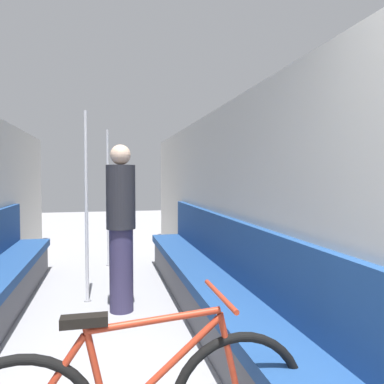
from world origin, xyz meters
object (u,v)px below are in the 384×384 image
Objects in this scene: grab_pole_near at (86,209)px; passenger_standing at (121,226)px; grab_pole_far at (108,200)px; bench_seat_row_right at (214,290)px.

passenger_standing is (0.36, -0.40, -0.14)m from grab_pole_near.
grab_pole_far is (0.24, 1.69, 0.00)m from grab_pole_near.
passenger_standing is (0.12, -2.09, -0.14)m from grab_pole_far.
grab_pole_far is (-0.97, 2.62, 0.72)m from bench_seat_row_right.
bench_seat_row_right is 2.40× the size of grab_pole_far.
passenger_standing is at bearing -47.78° from grab_pole_near.
passenger_standing is at bearing -86.70° from grab_pole_far.
passenger_standing is at bearing 148.00° from bench_seat_row_right.
grab_pole_near reaches higher than bench_seat_row_right.
grab_pole_near is at bearing -98.21° from grab_pole_far.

